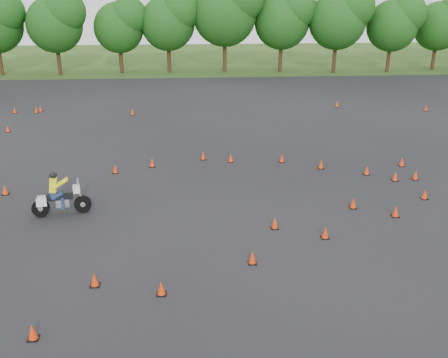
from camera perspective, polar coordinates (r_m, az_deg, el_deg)
ground at (r=18.58m, az=0.90°, el=-7.92°), size 140.00×140.00×0.00m
asphalt_pad at (r=23.98m, az=-0.35°, el=-0.94°), size 62.00×62.00×0.00m
treeline at (r=51.97m, az=0.59°, el=16.33°), size 86.58×32.37×11.06m
traffic_cones at (r=22.86m, az=0.26°, el=-1.48°), size 36.60×32.45×0.45m
rider_yellow at (r=21.85m, az=-18.20°, el=-1.67°), size 2.52×1.18×1.87m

